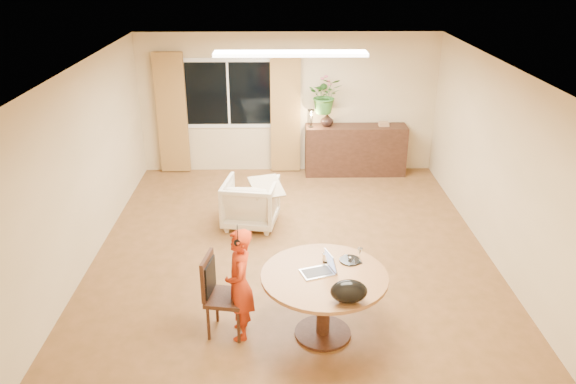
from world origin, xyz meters
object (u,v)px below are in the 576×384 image
object	(u,v)px
dining_table	(324,288)
armchair	(251,203)
dining_chair	(226,296)
sideboard	(355,150)
child	(240,284)

from	to	relation	value
dining_table	armchair	distance (m)	2.89
dining_table	armchair	bearing A→B (deg)	108.48
armchair	dining_chair	bearing A→B (deg)	96.54
dining_chair	sideboard	distance (m)	5.21
dining_table	armchair	xyz separation A→B (m)	(-0.91, 2.73, -0.24)
sideboard	dining_chair	bearing A→B (deg)	-112.82
dining_table	dining_chair	distance (m)	1.07
dining_chair	child	size ratio (longest dim) A/B	0.74
dining_table	sideboard	distance (m)	4.96
dining_table	dining_chair	xyz separation A→B (m)	(-1.06, 0.06, -0.13)
dining_chair	sideboard	world-z (taller)	dining_chair
armchair	sideboard	world-z (taller)	sideboard
dining_table	sideboard	size ratio (longest dim) A/B	0.72
dining_table	sideboard	bearing A→B (deg)	78.81
child	sideboard	bearing A→B (deg)	153.35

